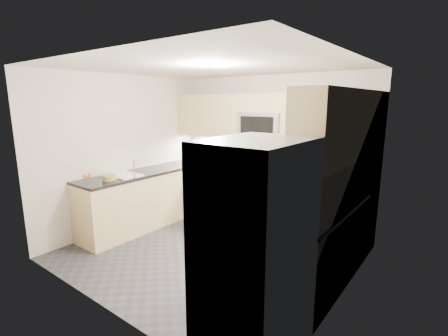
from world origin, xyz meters
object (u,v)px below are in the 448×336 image
refrigerator (255,251)px  fruit_basket (109,177)px  utensil_bowl (339,178)px  cutting_board (223,166)px  gas_range (257,200)px  microwave (263,125)px

refrigerator → fruit_basket: 2.95m
utensil_bowl → cutting_board: 2.04m
gas_range → refrigerator: (1.45, -2.43, 0.45)m
utensil_bowl → fruit_basket: (-2.76, -1.84, -0.03)m
cutting_board → microwave: bearing=12.0°
gas_range → utensil_bowl: bearing=0.7°
microwave → fruit_basket: size_ratio=3.68×
microwave → refrigerator: size_ratio=0.42×
utensil_bowl → refrigerator: bearing=-87.0°
microwave → cutting_board: bearing=-168.0°
gas_range → cutting_board: 0.87m
microwave → utensil_bowl: microwave is taller
gas_range → cutting_board: (-0.71, -0.03, 0.49)m
gas_range → utensil_bowl: 1.44m
microwave → fruit_basket: 2.53m
refrigerator → cutting_board: refrigerator is taller
utensil_bowl → fruit_basket: utensil_bowl is taller
gas_range → cutting_board: size_ratio=2.01×
utensil_bowl → fruit_basket: size_ratio=1.21×
microwave → cutting_board: (-0.71, -0.15, -0.75)m
microwave → cutting_board: microwave is taller
utensil_bowl → cutting_board: utensil_bowl is taller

